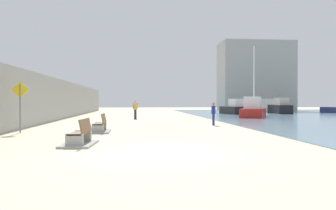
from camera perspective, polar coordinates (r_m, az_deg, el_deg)
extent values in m
plane|color=beige|center=(28.58, -4.14, -2.62)|extent=(120.00, 120.00, 0.00)
cube|color=#9E9E99|center=(29.36, -18.94, 0.86)|extent=(0.80, 64.00, 3.51)
cube|color=#9E9E99|center=(12.40, -15.29, -5.74)|extent=(0.61, 0.24, 0.50)
cube|color=#9E9E99|center=(13.76, -13.90, -5.11)|extent=(0.61, 0.24, 0.50)
cube|color=brown|center=(13.06, -14.56, -4.52)|extent=(0.60, 1.63, 0.06)
cube|color=brown|center=(12.99, -13.57, -3.31)|extent=(0.27, 1.61, 0.50)
cube|color=#9E9E99|center=(13.11, -14.55, -6.31)|extent=(1.23, 2.17, 0.08)
cube|color=#9E9E99|center=(17.57, -11.57, -3.86)|extent=(0.60, 0.20, 0.50)
cube|color=#9E9E99|center=(18.95, -11.13, -3.53)|extent=(0.60, 0.20, 0.50)
cube|color=brown|center=(18.25, -11.34, -3.05)|extent=(0.51, 1.60, 0.06)
cube|color=brown|center=(18.21, -10.63, -2.18)|extent=(0.17, 1.60, 0.50)
cube|color=#9E9E99|center=(18.28, -11.34, -4.34)|extent=(1.11, 2.11, 0.08)
cylinder|color=#333338|center=(31.15, -5.57, -1.56)|extent=(0.12, 0.12, 0.86)
cylinder|color=#333338|center=(31.20, -5.36, -1.55)|extent=(0.12, 0.12, 0.86)
cube|color=gold|center=(31.16, -5.46, -0.20)|extent=(0.37, 0.31, 0.61)
sphere|color=tan|center=(31.15, -5.46, 0.63)|extent=(0.23, 0.23, 0.23)
cylinder|color=gold|center=(31.06, -5.83, -0.15)|extent=(0.09, 0.09, 0.55)
cylinder|color=gold|center=(31.26, -5.11, -0.14)|extent=(0.09, 0.09, 0.55)
cylinder|color=navy|center=(23.30, 7.62, -2.41)|extent=(0.12, 0.12, 0.77)
cylinder|color=navy|center=(23.18, 7.52, -2.43)|extent=(0.12, 0.12, 0.77)
cube|color=navy|center=(23.22, 7.57, -0.80)|extent=(0.32, 0.37, 0.54)
sphere|color=#936B4C|center=(23.21, 7.57, 0.20)|extent=(0.21, 0.21, 0.21)
cylinder|color=navy|center=(23.42, 7.75, -0.72)|extent=(0.09, 0.09, 0.49)
cylinder|color=navy|center=(23.01, 7.39, -0.75)|extent=(0.09, 0.09, 0.49)
cube|color=black|center=(47.09, 18.06, -0.65)|extent=(2.51, 6.15, 1.09)
cube|color=beige|center=(46.21, 18.35, 0.57)|extent=(1.54, 2.77, 0.93)
cube|color=white|center=(56.05, 15.41, -0.64)|extent=(3.71, 5.38, 0.72)
cube|color=white|center=(55.48, 15.92, 0.37)|extent=(2.14, 2.56, 1.27)
cube|color=red|center=(35.74, 14.04, -1.24)|extent=(4.62, 6.89, 0.85)
cube|color=white|center=(34.74, 13.90, 0.38)|extent=(2.52, 3.25, 1.18)
cylinder|color=silver|center=(36.14, 14.11, 4.49)|extent=(0.12, 0.12, 6.35)
cube|color=black|center=(43.28, 11.07, -0.86)|extent=(3.08, 4.55, 0.92)
cube|color=white|center=(42.72, 11.47, 0.38)|extent=(1.93, 2.12, 0.95)
cylinder|color=slate|center=(19.11, -23.37, -0.52)|extent=(0.08, 0.08, 2.51)
cube|color=yellow|center=(19.12, -23.38, 2.34)|extent=(0.85, 0.03, 0.85)
cube|color=#9E9E99|center=(60.13, 14.33, 4.59)|extent=(12.00, 6.00, 11.58)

